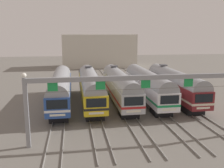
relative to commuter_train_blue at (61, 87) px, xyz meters
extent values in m
plane|color=slate|center=(8.64, 0.01, -2.69)|extent=(160.00, 160.00, 0.00)
cube|color=gray|center=(-0.72, 17.01, -2.61)|extent=(0.07, 70.00, 0.15)
cube|color=gray|center=(0.72, 17.01, -2.61)|extent=(0.07, 70.00, 0.15)
cube|color=gray|center=(3.60, 17.01, -2.61)|extent=(0.07, 70.00, 0.15)
cube|color=gray|center=(5.04, 17.01, -2.61)|extent=(0.07, 70.00, 0.15)
cube|color=gray|center=(7.92, 17.01, -2.61)|extent=(0.07, 70.00, 0.15)
cube|color=gray|center=(9.36, 17.01, -2.61)|extent=(0.07, 70.00, 0.15)
cube|color=gray|center=(12.25, 17.01, -2.61)|extent=(0.07, 70.00, 0.15)
cube|color=gray|center=(13.68, 17.01, -2.61)|extent=(0.07, 70.00, 0.15)
cube|color=gray|center=(16.57, 17.01, -2.61)|extent=(0.07, 70.00, 0.15)
cube|color=gray|center=(18.00, 17.01, -2.61)|extent=(0.07, 70.00, 0.15)
cube|color=#284C9E|center=(0.00, 0.01, -0.46)|extent=(2.85, 18.00, 2.35)
cube|color=white|center=(0.00, 0.01, -0.81)|extent=(2.88, 18.02, 0.28)
cylinder|color=gray|center=(0.00, 0.01, 0.71)|extent=(2.74, 17.64, 2.74)
cube|color=black|center=(0.00, -9.01, 0.01)|extent=(2.28, 0.06, 1.03)
cube|color=silver|center=(0.00, -9.01, -1.21)|extent=(1.71, 0.05, 0.24)
cube|color=black|center=(0.00, -6.29, -2.16)|extent=(2.28, 2.60, 1.05)
cube|color=black|center=(0.00, 6.31, -2.16)|extent=(2.28, 2.60, 1.05)
cube|color=gold|center=(4.32, 0.01, -0.46)|extent=(2.85, 18.00, 2.35)
cube|color=black|center=(4.32, 0.01, -0.81)|extent=(2.88, 18.02, 0.28)
cylinder|color=gray|center=(4.32, 0.01, 0.71)|extent=(2.74, 17.64, 2.74)
cube|color=black|center=(4.32, -9.01, 0.01)|extent=(2.28, 0.06, 1.03)
cube|color=silver|center=(4.32, -9.01, -1.21)|extent=(1.71, 0.05, 0.24)
cube|color=black|center=(4.32, -6.29, -2.16)|extent=(2.28, 2.60, 1.05)
cube|color=black|center=(4.32, 6.31, -2.16)|extent=(2.28, 2.60, 1.05)
cube|color=#4C4C51|center=(4.32, 5.05, 2.26)|extent=(1.10, 1.10, 0.20)
cube|color=#B2B5BA|center=(8.64, 0.01, -0.46)|extent=(2.85, 18.00, 2.35)
cube|color=#B21E1E|center=(8.64, 0.01, -0.81)|extent=(2.88, 18.02, 0.28)
cylinder|color=gray|center=(8.64, 0.01, 0.71)|extent=(2.74, 17.64, 2.74)
cube|color=black|center=(8.64, -9.01, 0.01)|extent=(2.28, 0.06, 1.03)
cube|color=silver|center=(8.64, -9.01, -1.21)|extent=(1.71, 0.05, 0.24)
cube|color=black|center=(8.64, -6.29, -2.16)|extent=(2.28, 2.60, 1.05)
cube|color=black|center=(8.64, 6.31, -2.16)|extent=(2.28, 2.60, 1.05)
cube|color=#4C4C51|center=(8.64, 5.05, 2.26)|extent=(1.10, 1.10, 0.20)
cube|color=white|center=(12.96, 0.01, -0.46)|extent=(2.85, 18.00, 2.35)
cube|color=#198C4C|center=(12.96, 0.01, -0.81)|extent=(2.88, 18.02, 0.28)
cylinder|color=gray|center=(12.96, 0.01, 0.71)|extent=(2.74, 17.64, 2.74)
cube|color=black|center=(12.96, -9.01, 0.01)|extent=(2.28, 0.06, 1.03)
cube|color=silver|center=(12.96, -9.01, -1.21)|extent=(1.71, 0.05, 0.24)
cube|color=black|center=(12.96, -6.29, -2.16)|extent=(2.28, 2.60, 1.05)
cube|color=black|center=(12.96, 6.31, -2.16)|extent=(2.28, 2.60, 1.05)
cube|color=maroon|center=(17.28, 0.01, -0.46)|extent=(2.85, 18.00, 2.35)
cube|color=beige|center=(17.28, 0.01, -0.81)|extent=(2.88, 18.02, 0.28)
cylinder|color=gray|center=(17.28, 0.01, 0.71)|extent=(2.74, 17.64, 2.74)
cube|color=black|center=(17.28, -9.01, 0.01)|extent=(2.28, 0.06, 1.03)
cube|color=silver|center=(17.28, -9.01, -1.21)|extent=(1.71, 0.05, 0.24)
cube|color=black|center=(17.28, -6.29, -2.16)|extent=(2.28, 2.60, 1.05)
cube|color=black|center=(17.28, 6.31, -2.16)|extent=(2.28, 2.60, 1.05)
cube|color=#4C4C51|center=(17.28, 5.05, 2.26)|extent=(1.10, 1.10, 0.20)
cube|color=gray|center=(-2.40, -13.49, 0.56)|extent=(0.36, 0.36, 6.50)
cube|color=gray|center=(8.64, -13.49, 3.56)|extent=(22.08, 0.32, 0.44)
cube|color=#198C3F|center=(0.00, -13.49, 2.94)|extent=(0.90, 0.08, 0.80)
cube|color=#198C3F|center=(4.32, -13.49, 2.94)|extent=(0.90, 0.08, 0.80)
cube|color=#198C3F|center=(8.64, -13.49, 2.94)|extent=(0.90, 0.08, 0.80)
cube|color=#198C3F|center=(12.96, -13.49, 2.94)|extent=(0.90, 0.08, 0.80)
sphere|color=white|center=(-2.40, -13.49, 4.06)|extent=(0.44, 0.44, 0.44)
cylinder|color=#3F382D|center=(8.64, -13.49, 2.46)|extent=(22.08, 0.03, 0.03)
cube|color=beige|center=(9.94, 41.99, 2.28)|extent=(22.08, 10.00, 9.94)
camera|label=1|loc=(1.88, -35.99, 7.70)|focal=40.14mm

